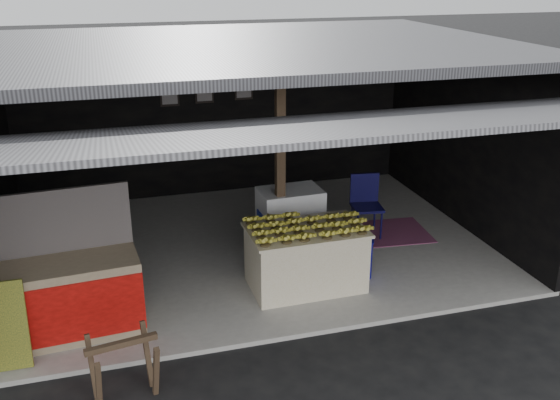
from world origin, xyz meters
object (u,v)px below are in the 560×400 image
object	(u,v)px
banana_table	(306,258)
white_crate	(290,222)
water_barrel	(359,259)
neighbor_stall	(68,294)
plastic_chair	(366,200)
sawhorse	(123,363)

from	to	relation	value
banana_table	white_crate	world-z (taller)	white_crate
white_crate	water_barrel	xyz separation A→B (m)	(0.67, -0.97, -0.23)
water_barrel	neighbor_stall	bearing A→B (deg)	-174.78
neighbor_stall	water_barrel	size ratio (longest dim) A/B	3.23
white_crate	plastic_chair	xyz separation A→B (m)	(1.31, 0.34, 0.07)
neighbor_stall	water_barrel	xyz separation A→B (m)	(3.67, 0.34, -0.24)
water_barrel	plastic_chair	xyz separation A→B (m)	(0.65, 1.31, 0.30)
sawhorse	neighbor_stall	bearing A→B (deg)	102.37
banana_table	sawhorse	size ratio (longest dim) A/B	2.16
white_crate	neighbor_stall	bearing A→B (deg)	-158.95
banana_table	water_barrel	size ratio (longest dim) A/B	2.94
white_crate	sawhorse	xyz separation A→B (m)	(-2.48, -2.60, -0.13)
water_barrel	sawhorse	bearing A→B (deg)	-152.67
white_crate	banana_table	bearing A→B (deg)	-98.14
white_crate	water_barrel	size ratio (longest dim) A/B	1.91
water_barrel	plastic_chair	size ratio (longest dim) A/B	0.54
water_barrel	plastic_chair	world-z (taller)	plastic_chair
banana_table	white_crate	xyz separation A→B (m)	(0.10, 1.02, 0.08)
white_crate	plastic_chair	bearing A→B (deg)	11.99
sawhorse	plastic_chair	xyz separation A→B (m)	(3.79, 2.94, 0.20)
banana_table	sawhorse	world-z (taller)	banana_table
white_crate	water_barrel	bearing A→B (deg)	-57.93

